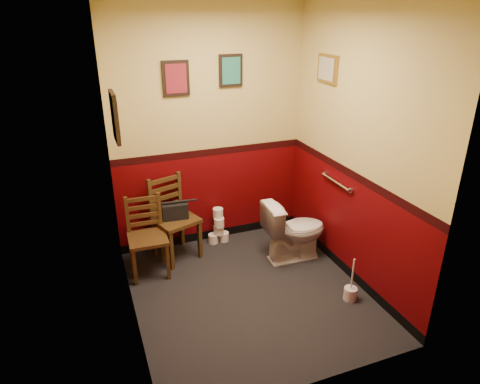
% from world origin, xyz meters
% --- Properties ---
extents(floor, '(2.20, 2.40, 0.00)m').
position_xyz_m(floor, '(0.00, 0.00, 0.00)').
color(floor, black).
rests_on(floor, ground).
extents(wall_back, '(2.20, 0.00, 2.70)m').
position_xyz_m(wall_back, '(0.00, 1.20, 1.35)').
color(wall_back, '#4F0306').
rests_on(wall_back, ground).
extents(wall_front, '(2.20, 0.00, 2.70)m').
position_xyz_m(wall_front, '(0.00, -1.20, 1.35)').
color(wall_front, '#4F0306').
rests_on(wall_front, ground).
extents(wall_left, '(0.00, 2.40, 2.70)m').
position_xyz_m(wall_left, '(-1.10, 0.00, 1.35)').
color(wall_left, '#4F0306').
rests_on(wall_left, ground).
extents(wall_right, '(0.00, 2.40, 2.70)m').
position_xyz_m(wall_right, '(1.10, 0.00, 1.35)').
color(wall_right, '#4F0306').
rests_on(wall_right, ground).
extents(grab_bar, '(0.05, 0.56, 0.06)m').
position_xyz_m(grab_bar, '(1.07, 0.25, 0.95)').
color(grab_bar, silver).
rests_on(grab_bar, wall_right).
extents(framed_print_back_a, '(0.28, 0.04, 0.36)m').
position_xyz_m(framed_print_back_a, '(-0.35, 1.18, 1.95)').
color(framed_print_back_a, black).
rests_on(framed_print_back_a, wall_back).
extents(framed_print_back_b, '(0.26, 0.04, 0.34)m').
position_xyz_m(framed_print_back_b, '(0.25, 1.18, 2.00)').
color(framed_print_back_b, black).
rests_on(framed_print_back_b, wall_back).
extents(framed_print_left, '(0.04, 0.30, 0.38)m').
position_xyz_m(framed_print_left, '(-1.08, 0.10, 1.85)').
color(framed_print_left, black).
rests_on(framed_print_left, wall_left).
extents(framed_print_right, '(0.04, 0.34, 0.28)m').
position_xyz_m(framed_print_right, '(1.08, 0.60, 2.05)').
color(framed_print_right, olive).
rests_on(framed_print_right, wall_right).
extents(toilet, '(0.72, 0.41, 0.69)m').
position_xyz_m(toilet, '(0.72, 0.44, 0.34)').
color(toilet, white).
rests_on(toilet, floor).
extents(toilet_brush, '(0.13, 0.13, 0.46)m').
position_xyz_m(toilet_brush, '(0.89, -0.44, 0.07)').
color(toilet_brush, silver).
rests_on(toilet_brush, floor).
extents(chair_left, '(0.41, 0.41, 0.84)m').
position_xyz_m(chair_left, '(-0.85, 0.75, 0.42)').
color(chair_left, '#473015').
rests_on(chair_left, floor).
extents(chair_right, '(0.55, 0.55, 0.93)m').
position_xyz_m(chair_right, '(-0.51, 0.98, 0.47)').
color(chair_right, '#473015').
rests_on(chair_right, floor).
extents(handbag, '(0.29, 0.16, 0.20)m').
position_xyz_m(handbag, '(-0.50, 0.94, 0.58)').
color(handbag, black).
rests_on(handbag, chair_right).
extents(tp_stack, '(0.26, 0.16, 0.44)m').
position_xyz_m(tp_stack, '(0.04, 1.07, 0.19)').
color(tp_stack, silver).
rests_on(tp_stack, floor).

